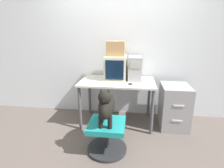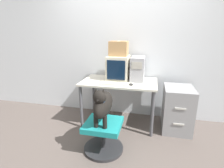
% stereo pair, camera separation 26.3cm
% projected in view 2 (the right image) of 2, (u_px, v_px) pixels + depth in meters
% --- Properties ---
extents(ground_plane, '(12.00, 12.00, 0.00)m').
position_uv_depth(ground_plane, '(114.00, 133.00, 2.82)').
color(ground_plane, '#564C47').
extents(wall_back, '(8.00, 0.05, 2.60)m').
position_uv_depth(wall_back, '(124.00, 47.00, 3.19)').
color(wall_back, silver).
rests_on(wall_back, ground_plane).
extents(desk, '(1.25, 0.73, 0.77)m').
position_uv_depth(desk, '(119.00, 86.00, 2.97)').
color(desk, beige).
rests_on(desk, ground_plane).
extents(crt_monitor, '(0.36, 0.42, 0.40)m').
position_uv_depth(crt_monitor, '(118.00, 68.00, 3.00)').
color(crt_monitor, beige).
rests_on(crt_monitor, desk).
extents(pc_tower, '(0.22, 0.42, 0.40)m').
position_uv_depth(pc_tower, '(138.00, 68.00, 2.96)').
color(pc_tower, '#99999E').
rests_on(pc_tower, desk).
extents(keyboard, '(0.42, 0.16, 0.03)m').
position_uv_depth(keyboard, '(113.00, 83.00, 2.75)').
color(keyboard, beige).
rests_on(keyboard, desk).
extents(computer_mouse, '(0.07, 0.04, 0.03)m').
position_uv_depth(computer_mouse, '(131.00, 84.00, 2.69)').
color(computer_mouse, '#333333').
rests_on(computer_mouse, desk).
extents(office_chair, '(0.54, 0.54, 0.42)m').
position_uv_depth(office_chair, '(103.00, 135.00, 2.36)').
color(office_chair, '#262628').
rests_on(office_chair, ground_plane).
extents(dog, '(0.20, 0.57, 0.51)m').
position_uv_depth(dog, '(103.00, 104.00, 2.23)').
color(dog, black).
rests_on(dog, office_chair).
extents(filing_cabinet, '(0.45, 0.57, 0.73)m').
position_uv_depth(filing_cabinet, '(177.00, 109.00, 2.84)').
color(filing_cabinet, gray).
rests_on(filing_cabinet, ground_plane).
extents(cardboard_box, '(0.30, 0.24, 0.24)m').
position_uv_depth(cardboard_box, '(119.00, 49.00, 2.91)').
color(cardboard_box, '#A87F51').
rests_on(cardboard_box, crt_monitor).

